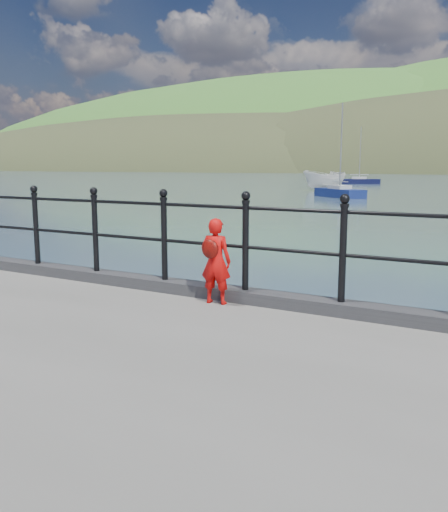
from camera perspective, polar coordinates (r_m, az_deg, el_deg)
The scene contains 7 objects.
ground at distance 7.37m, azimuth -1.50°, elevation -11.53°, with size 600.00×600.00×0.00m, color #2D4251.
kerb at distance 6.93m, azimuth -2.18°, elevation -3.59°, with size 60.00×0.30×0.15m, color #28282B.
railing at distance 6.80m, azimuth -2.22°, elevation 2.57°, with size 18.11×0.11×1.20m.
child at distance 6.45m, azimuth -0.91°, elevation -0.48°, with size 0.41×0.33×1.03m.
launch_white at distance 58.29m, azimuth 10.55°, elevation 7.85°, with size 2.04×5.42×2.09m, color silver.
sailboat_port at distance 45.85m, azimuth 12.06°, elevation 6.49°, with size 5.13×4.67×7.76m.
sailboat_left at distance 78.45m, azimuth 14.03°, elevation 7.62°, with size 5.83×3.68×8.01m.
Camera 1 is at (3.55, -5.88, 2.65)m, focal length 38.00 mm.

